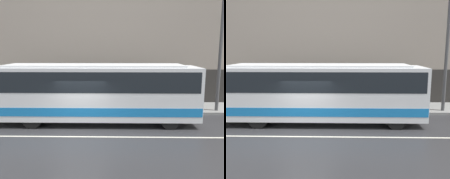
{
  "view_description": "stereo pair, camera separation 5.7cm",
  "coord_description": "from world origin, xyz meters",
  "views": [
    {
      "loc": [
        1.82,
        -11.14,
        4.14
      ],
      "look_at": [
        1.55,
        2.28,
        1.87
      ],
      "focal_mm": 40.0,
      "sensor_mm": 36.0,
      "label": 1
    },
    {
      "loc": [
        1.88,
        -11.14,
        4.14
      ],
      "look_at": [
        1.55,
        2.28,
        1.87
      ],
      "focal_mm": 40.0,
      "sensor_mm": 36.0,
      "label": 2
    }
  ],
  "objects": [
    {
      "name": "transit_bus",
      "position": [
        0.6,
        2.28,
        1.83
      ],
      "size": [
        11.12,
        2.49,
        3.24
      ],
      "color": "white",
      "rests_on": "ground_plane"
    },
    {
      "name": "sidewalk",
      "position": [
        0.0,
        5.52,
        0.07
      ],
      "size": [
        60.0,
        3.04,
        0.15
      ],
      "color": "gray",
      "rests_on": "ground_plane"
    },
    {
      "name": "utility_pole_near",
      "position": [
        8.23,
        4.6,
        4.17
      ],
      "size": [
        0.2,
        0.2,
        8.04
      ],
      "color": "#4C4C4F",
      "rests_on": "sidewalk"
    },
    {
      "name": "ground_plane",
      "position": [
        0.0,
        0.0,
        0.0
      ],
      "size": [
        60.0,
        60.0,
        0.0
      ],
      "primitive_type": "plane",
      "color": "#2D2D30"
    },
    {
      "name": "lane_stripe",
      "position": [
        0.0,
        0.0,
        0.0
      ],
      "size": [
        54.0,
        0.14,
        0.01
      ],
      "color": "beige",
      "rests_on": "ground_plane"
    },
    {
      "name": "building_facade",
      "position": [
        0.0,
        7.19,
        4.95
      ],
      "size": [
        60.0,
        0.35,
        10.27
      ],
      "color": "gray",
      "rests_on": "ground_plane"
    }
  ]
}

